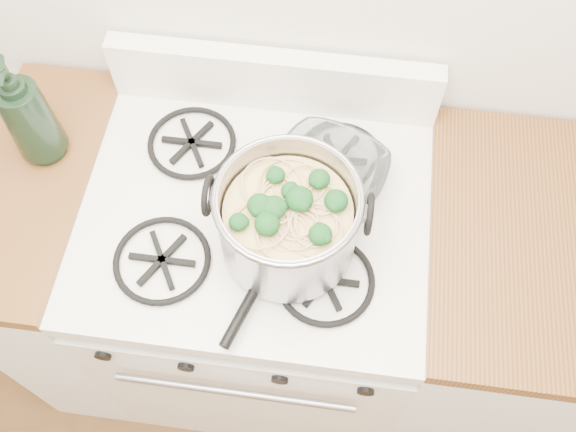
{
  "coord_description": "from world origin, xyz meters",
  "views": [
    {
      "loc": [
        0.16,
        0.59,
        2.12
      ],
      "look_at": [
        0.08,
        1.19,
        1.03
      ],
      "focal_mm": 40.0,
      "sensor_mm": 36.0,
      "label": 1
    }
  ],
  "objects_px": {
    "bottle": "(25,111)",
    "spatula": "(283,239)",
    "glass_bowl": "(327,179)",
    "gas_range": "(262,292)",
    "stock_pot": "(288,221)"
  },
  "relations": [
    {
      "from": "gas_range",
      "to": "stock_pot",
      "type": "xyz_separation_m",
      "value": [
        0.08,
        -0.07,
        0.58
      ]
    },
    {
      "from": "gas_range",
      "to": "stock_pot",
      "type": "height_order",
      "value": "stock_pot"
    },
    {
      "from": "spatula",
      "to": "bottle",
      "type": "bearing_deg",
      "value": -177.8
    },
    {
      "from": "spatula",
      "to": "bottle",
      "type": "distance_m",
      "value": 0.6
    },
    {
      "from": "stock_pot",
      "to": "spatula",
      "type": "relative_size",
      "value": 1.02
    },
    {
      "from": "gas_range",
      "to": "glass_bowl",
      "type": "bearing_deg",
      "value": 28.53
    },
    {
      "from": "spatula",
      "to": "glass_bowl",
      "type": "height_order",
      "value": "glass_bowl"
    },
    {
      "from": "gas_range",
      "to": "bottle",
      "type": "xyz_separation_m",
      "value": [
        -0.49,
        0.08,
        0.63
      ]
    },
    {
      "from": "gas_range",
      "to": "bottle",
      "type": "relative_size",
      "value": 3.25
    },
    {
      "from": "gas_range",
      "to": "glass_bowl",
      "type": "distance_m",
      "value": 0.53
    },
    {
      "from": "gas_range",
      "to": "spatula",
      "type": "relative_size",
      "value": 2.98
    },
    {
      "from": "gas_range",
      "to": "glass_bowl",
      "type": "height_order",
      "value": "glass_bowl"
    },
    {
      "from": "bottle",
      "to": "spatula",
      "type": "bearing_deg",
      "value": -39.35
    },
    {
      "from": "stock_pot",
      "to": "glass_bowl",
      "type": "bearing_deg",
      "value": 67.5
    },
    {
      "from": "glass_bowl",
      "to": "stock_pot",
      "type": "bearing_deg",
      "value": -112.5
    }
  ]
}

